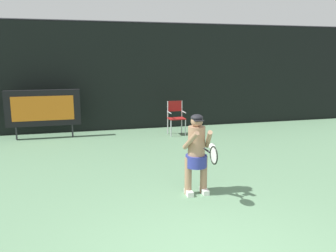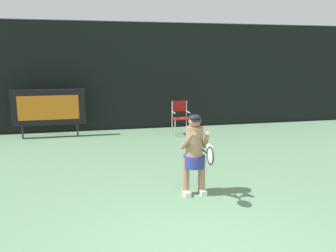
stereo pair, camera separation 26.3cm
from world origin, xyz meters
TOP-DOWN VIEW (x-y plane):
  - backdrop_screen at (0.00, 8.50)m, footprint 18.00×0.12m
  - scoreboard at (-2.52, 7.69)m, footprint 2.20×0.21m
  - umpire_chair at (1.56, 7.20)m, footprint 0.52×0.44m
  - water_bottle at (1.99, 7.01)m, footprint 0.07×0.07m
  - tennis_player at (0.54, 2.28)m, footprint 0.52×0.59m
  - tennis_racket at (0.62, 1.69)m, footprint 0.03×0.60m

SIDE VIEW (x-z plane):
  - water_bottle at x=1.99m, z-range -0.01..0.26m
  - umpire_chair at x=1.56m, z-range 0.08..1.16m
  - tennis_player at x=0.54m, z-range 0.07..1.55m
  - tennis_racket at x=0.62m, z-range 0.74..1.05m
  - scoreboard at x=-2.52m, z-range 0.20..1.70m
  - backdrop_screen at x=0.00m, z-range -0.02..3.64m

